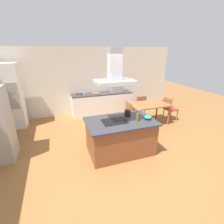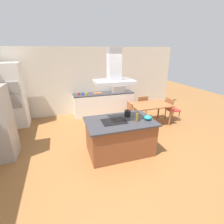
{
  "view_description": "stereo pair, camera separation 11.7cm",
  "coord_description": "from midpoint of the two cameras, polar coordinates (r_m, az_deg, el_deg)",
  "views": [
    {
      "loc": [
        -1.47,
        -3.54,
        2.57
      ],
      "look_at": [
        -0.09,
        0.4,
        1.0
      ],
      "focal_mm": 26.46,
      "sensor_mm": 36.0,
      "label": 1
    },
    {
      "loc": [
        -1.36,
        -3.57,
        2.57
      ],
      "look_at": [
        -0.09,
        0.4,
        1.0
      ],
      "focal_mm": 26.46,
      "sensor_mm": 36.0,
      "label": 2
    }
  ],
  "objects": [
    {
      "name": "cooktop",
      "position": [
        4.12,
        0.01,
        -3.21
      ],
      "size": [
        0.6,
        0.44,
        0.01
      ],
      "primitive_type": "cube",
      "color": "black",
      "rests_on": "kitchen_island"
    },
    {
      "name": "coffee_mug_red",
      "position": [
        6.72,
        -12.48,
        6.14
      ],
      "size": [
        0.08,
        0.08,
        0.09
      ],
      "primitive_type": "cylinder",
      "color": "red",
      "rests_on": "back_counter"
    },
    {
      "name": "mixing_bowl",
      "position": [
        4.32,
        11.54,
        -1.78
      ],
      "size": [
        0.2,
        0.2,
        0.11
      ],
      "primitive_type": "ellipsoid",
      "color": "teal",
      "rests_on": "kitchen_island"
    },
    {
      "name": "range_hood",
      "position": [
        3.8,
        0.01,
        13.52
      ],
      "size": [
        0.9,
        0.55,
        0.78
      ],
      "color": "#ADADB2"
    },
    {
      "name": "tea_kettle",
      "position": [
        4.44,
        4.64,
        -0.4
      ],
      "size": [
        0.22,
        0.16,
        0.19
      ],
      "color": "black",
      "rests_on": "kitchen_island"
    },
    {
      "name": "coffee_mug_yellow",
      "position": [
        6.69,
        -9.94,
        6.25
      ],
      "size": [
        0.08,
        0.08,
        0.09
      ],
      "primitive_type": "cylinder",
      "color": "gold",
      "rests_on": "back_counter"
    },
    {
      "name": "wall_oven_stack",
      "position": [
        6.55,
        -31.99,
        4.49
      ],
      "size": [
        0.7,
        0.66,
        2.2
      ],
      "color": "white",
      "rests_on": "ground"
    },
    {
      "name": "wall_back",
      "position": [
        7.06,
        -7.63,
        10.5
      ],
      "size": [
        7.2,
        0.1,
        2.7
      ],
      "primitive_type": "cube",
      "color": "beige",
      "rests_on": "ground"
    },
    {
      "name": "countertop_microwave",
      "position": [
        7.04,
        1.08,
        8.07
      ],
      "size": [
        0.5,
        0.38,
        0.28
      ],
      "primitive_type": "cube",
      "color": "#9E9993",
      "rests_on": "back_counter"
    },
    {
      "name": "chair_at_left_end",
      "position": [
        5.77,
        4.13,
        -0.39
      ],
      "size": [
        0.42,
        0.42,
        0.89
      ],
      "color": "red",
      "rests_on": "ground"
    },
    {
      "name": "cutting_board",
      "position": [
        6.87,
        -6.06,
        6.52
      ],
      "size": [
        0.34,
        0.24,
        0.02
      ],
      "primitive_type": "cube",
      "color": "#995B33",
      "rests_on": "back_counter"
    },
    {
      "name": "coffee_mug_blue",
      "position": [
        6.69,
        -11.21,
        6.17
      ],
      "size": [
        0.08,
        0.08,
        0.09
      ],
      "primitive_type": "cylinder",
      "color": "#2D56B2",
      "rests_on": "back_counter"
    },
    {
      "name": "olive_oil_bottle",
      "position": [
        4.14,
        7.99,
        -1.7
      ],
      "size": [
        0.06,
        0.06,
        0.27
      ],
      "color": "olive",
      "rests_on": "kitchen_island"
    },
    {
      "name": "kitchen_island",
      "position": [
        4.38,
        2.08,
        -8.34
      ],
      "size": [
        1.73,
        1.11,
        0.9
      ],
      "color": "brown",
      "rests_on": "ground"
    },
    {
      "name": "chair_at_right_end",
      "position": [
        6.68,
        18.73,
        1.51
      ],
      "size": [
        0.42,
        0.42,
        0.89
      ],
      "color": "red",
      "rests_on": "ground"
    },
    {
      "name": "dining_table",
      "position": [
        6.12,
        12.07,
        2.03
      ],
      "size": [
        1.4,
        0.9,
        0.75
      ],
      "color": "#995B33",
      "rests_on": "ground"
    },
    {
      "name": "chair_facing_back_wall",
      "position": [
        6.71,
        9.08,
        2.47
      ],
      "size": [
        0.42,
        0.42,
        0.89
      ],
      "color": "red",
      "rests_on": "ground"
    },
    {
      "name": "back_counter",
      "position": [
        7.01,
        -3.82,
        2.97
      ],
      "size": [
        2.51,
        0.62,
        0.9
      ],
      "color": "white",
      "rests_on": "ground"
    },
    {
      "name": "ground",
      "position": [
        5.85,
        -3.36,
        -5.49
      ],
      "size": [
        16.0,
        16.0,
        0.0
      ],
      "primitive_type": "plane",
      "color": "#936033"
    }
  ]
}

